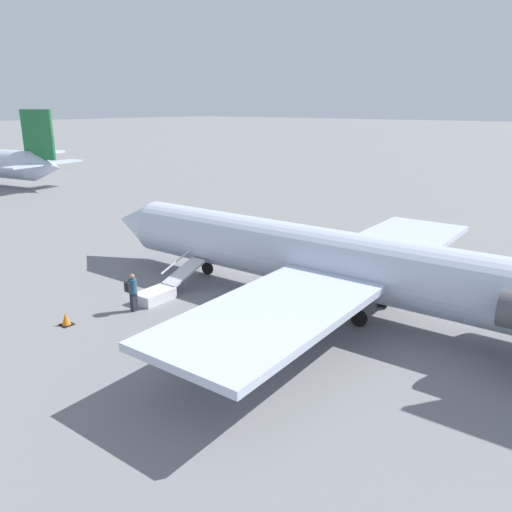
% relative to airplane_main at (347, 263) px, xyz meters
% --- Properties ---
extents(ground_plane, '(600.00, 600.00, 0.00)m').
position_rel_airplane_main_xyz_m(ground_plane, '(0.96, 0.04, -2.20)').
color(ground_plane, slate).
extents(airplane_main, '(29.19, 21.77, 7.35)m').
position_rel_airplane_main_xyz_m(airplane_main, '(0.00, 0.00, 0.00)').
color(airplane_main, silver).
rests_on(airplane_main, ground).
extents(boarding_stairs, '(1.19, 4.06, 1.79)m').
position_rel_airplane_main_xyz_m(boarding_stairs, '(7.52, 4.24, -1.82)').
color(boarding_stairs, silver).
rests_on(boarding_stairs, ground).
extents(passenger, '(0.36, 0.55, 1.74)m').
position_rel_airplane_main_xyz_m(passenger, '(7.29, 6.05, -1.20)').
color(passenger, '#23232D').
rests_on(passenger, ground).
extents(traffic_cone_near_stairs, '(0.50, 0.50, 0.55)m').
position_rel_airplane_main_xyz_m(traffic_cone_near_stairs, '(8.30, 8.75, -1.95)').
color(traffic_cone_near_stairs, black).
rests_on(traffic_cone_near_stairs, ground).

